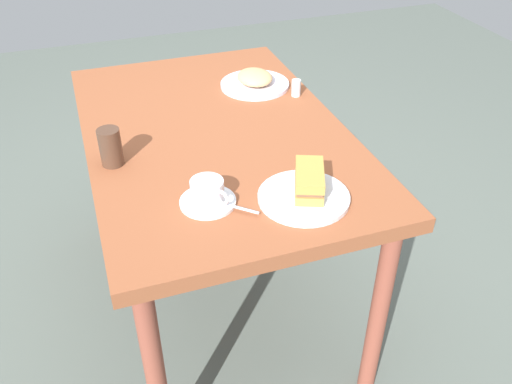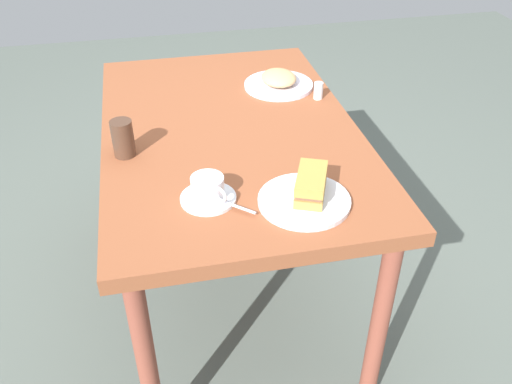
{
  "view_description": "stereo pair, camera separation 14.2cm",
  "coord_description": "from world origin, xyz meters",
  "px_view_note": "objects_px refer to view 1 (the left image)",
  "views": [
    {
      "loc": [
        1.5,
        -0.38,
        1.59
      ],
      "look_at": [
        0.41,
        -0.0,
        0.77
      ],
      "focal_mm": 38.59,
      "sensor_mm": 36.0,
      "label": 1
    },
    {
      "loc": [
        1.54,
        -0.24,
        1.59
      ],
      "look_at": [
        0.41,
        -0.0,
        0.77
      ],
      "focal_mm": 38.59,
      "sensor_mm": 36.0,
      "label": 2
    }
  ],
  "objects_px": {
    "dining_table": "(215,150)",
    "coffee_saucer": "(208,202)",
    "side_plate": "(255,85)",
    "salt_shaker": "(296,88)",
    "sandwich_front": "(309,180)",
    "sandwich_plate": "(304,197)",
    "drinking_glass": "(111,147)",
    "spoon": "(235,207)",
    "coffee_cup": "(208,190)"
  },
  "relations": [
    {
      "from": "dining_table",
      "to": "sandwich_plate",
      "type": "relative_size",
      "value": 5.16
    },
    {
      "from": "sandwich_front",
      "to": "drinking_glass",
      "type": "distance_m",
      "value": 0.57
    },
    {
      "from": "sandwich_plate",
      "to": "coffee_saucer",
      "type": "distance_m",
      "value": 0.25
    },
    {
      "from": "side_plate",
      "to": "salt_shaker",
      "type": "distance_m",
      "value": 0.17
    },
    {
      "from": "salt_shaker",
      "to": "drinking_glass",
      "type": "bearing_deg",
      "value": -70.05
    },
    {
      "from": "spoon",
      "to": "salt_shaker",
      "type": "xyz_separation_m",
      "value": [
        -0.57,
        0.4,
        0.02
      ]
    },
    {
      "from": "side_plate",
      "to": "salt_shaker",
      "type": "relative_size",
      "value": 4.21
    },
    {
      "from": "sandwich_front",
      "to": "coffee_cup",
      "type": "height_order",
      "value": "sandwich_front"
    },
    {
      "from": "dining_table",
      "to": "salt_shaker",
      "type": "bearing_deg",
      "value": 112.68
    },
    {
      "from": "sandwich_front",
      "to": "spoon",
      "type": "relative_size",
      "value": 2.04
    },
    {
      "from": "spoon",
      "to": "salt_shaker",
      "type": "bearing_deg",
      "value": 144.76
    },
    {
      "from": "sandwich_front",
      "to": "spoon",
      "type": "height_order",
      "value": "sandwich_front"
    },
    {
      "from": "side_plate",
      "to": "salt_shaker",
      "type": "bearing_deg",
      "value": 42.69
    },
    {
      "from": "coffee_saucer",
      "to": "salt_shaker",
      "type": "relative_size",
      "value": 2.48
    },
    {
      "from": "coffee_saucer",
      "to": "side_plate",
      "type": "relative_size",
      "value": 0.59
    },
    {
      "from": "coffee_saucer",
      "to": "coffee_cup",
      "type": "relative_size",
      "value": 1.41
    },
    {
      "from": "coffee_saucer",
      "to": "drinking_glass",
      "type": "bearing_deg",
      "value": -142.81
    },
    {
      "from": "sandwich_plate",
      "to": "spoon",
      "type": "height_order",
      "value": "spoon"
    },
    {
      "from": "dining_table",
      "to": "side_plate",
      "type": "height_order",
      "value": "side_plate"
    },
    {
      "from": "coffee_saucer",
      "to": "spoon",
      "type": "xyz_separation_m",
      "value": [
        0.05,
        0.06,
        0.01
      ]
    },
    {
      "from": "sandwich_front",
      "to": "salt_shaker",
      "type": "bearing_deg",
      "value": 160.76
    },
    {
      "from": "dining_table",
      "to": "drinking_glass",
      "type": "xyz_separation_m",
      "value": [
        0.1,
        -0.33,
        0.13
      ]
    },
    {
      "from": "spoon",
      "to": "sandwich_front",
      "type": "bearing_deg",
      "value": 91.16
    },
    {
      "from": "sandwich_front",
      "to": "coffee_saucer",
      "type": "relative_size",
      "value": 1.12
    },
    {
      "from": "coffee_cup",
      "to": "drinking_glass",
      "type": "xyz_separation_m",
      "value": [
        -0.28,
        -0.21,
        0.01
      ]
    },
    {
      "from": "sandwich_plate",
      "to": "coffee_saucer",
      "type": "bearing_deg",
      "value": -105.14
    },
    {
      "from": "sandwich_front",
      "to": "spoon",
      "type": "bearing_deg",
      "value": -88.84
    },
    {
      "from": "sandwich_front",
      "to": "drinking_glass",
      "type": "height_order",
      "value": "drinking_glass"
    },
    {
      "from": "sandwich_plate",
      "to": "side_plate",
      "type": "distance_m",
      "value": 0.71
    },
    {
      "from": "dining_table",
      "to": "drinking_glass",
      "type": "bearing_deg",
      "value": -72.95
    },
    {
      "from": "sandwich_front",
      "to": "spoon",
      "type": "distance_m",
      "value": 0.21
    },
    {
      "from": "sandwich_plate",
      "to": "coffee_cup",
      "type": "bearing_deg",
      "value": -104.9
    },
    {
      "from": "dining_table",
      "to": "drinking_glass",
      "type": "height_order",
      "value": "drinking_glass"
    },
    {
      "from": "sandwich_plate",
      "to": "coffee_saucer",
      "type": "height_order",
      "value": "sandwich_plate"
    },
    {
      "from": "sandwich_front",
      "to": "drinking_glass",
      "type": "bearing_deg",
      "value": -124.42
    },
    {
      "from": "coffee_cup",
      "to": "spoon",
      "type": "distance_m",
      "value": 0.08
    },
    {
      "from": "drinking_glass",
      "to": "coffee_cup",
      "type": "bearing_deg",
      "value": 37.17
    },
    {
      "from": "coffee_cup",
      "to": "salt_shaker",
      "type": "xyz_separation_m",
      "value": [
        -0.52,
        0.46,
        -0.01
      ]
    },
    {
      "from": "coffee_cup",
      "to": "drinking_glass",
      "type": "bearing_deg",
      "value": -142.83
    },
    {
      "from": "side_plate",
      "to": "salt_shaker",
      "type": "xyz_separation_m",
      "value": [
        0.12,
        0.11,
        0.02
      ]
    },
    {
      "from": "side_plate",
      "to": "drinking_glass",
      "type": "relative_size",
      "value": 2.25
    },
    {
      "from": "coffee_cup",
      "to": "spoon",
      "type": "height_order",
      "value": "coffee_cup"
    },
    {
      "from": "sandwich_front",
      "to": "salt_shaker",
      "type": "height_order",
      "value": "sandwich_front"
    },
    {
      "from": "dining_table",
      "to": "coffee_saucer",
      "type": "bearing_deg",
      "value": -17.99
    },
    {
      "from": "dining_table",
      "to": "side_plate",
      "type": "relative_size",
      "value": 4.99
    },
    {
      "from": "sandwich_front",
      "to": "coffee_cup",
      "type": "relative_size",
      "value": 1.58
    },
    {
      "from": "spoon",
      "to": "salt_shaker",
      "type": "distance_m",
      "value": 0.7
    },
    {
      "from": "side_plate",
      "to": "drinking_glass",
      "type": "height_order",
      "value": "drinking_glass"
    },
    {
      "from": "side_plate",
      "to": "drinking_glass",
      "type": "distance_m",
      "value": 0.67
    },
    {
      "from": "sandwich_plate",
      "to": "drinking_glass",
      "type": "bearing_deg",
      "value": -127.05
    }
  ]
}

